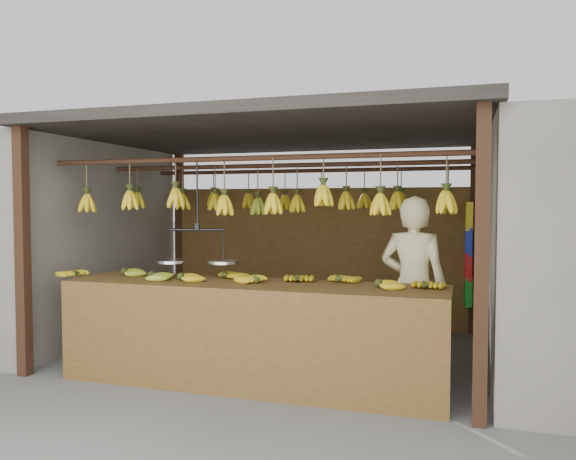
% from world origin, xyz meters
% --- Properties ---
extents(ground, '(80.00, 80.00, 0.00)m').
position_xyz_m(ground, '(0.00, 0.00, 0.00)').
color(ground, '#5B5B57').
extents(stall, '(4.30, 3.30, 2.40)m').
position_xyz_m(stall, '(0.00, 0.33, 1.97)').
color(stall, black).
rests_on(stall, ground).
extents(neighbor_left, '(3.00, 3.00, 2.30)m').
position_xyz_m(neighbor_left, '(-3.60, 0.00, 1.15)').
color(neighbor_left, slate).
rests_on(neighbor_left, ground).
extents(counter, '(3.56, 0.77, 0.96)m').
position_xyz_m(counter, '(0.10, -1.22, 0.71)').
color(counter, brown).
rests_on(counter, ground).
extents(hanging_bananas, '(3.62, 2.22, 0.38)m').
position_xyz_m(hanging_bananas, '(0.00, -0.00, 1.62)').
color(hanging_bananas, gold).
rests_on(hanging_bananas, ground).
extents(balance_scale, '(0.76, 0.38, 0.96)m').
position_xyz_m(balance_scale, '(-0.47, -1.00, 1.11)').
color(balance_scale, black).
rests_on(balance_scale, ground).
extents(vendor, '(0.66, 0.48, 1.66)m').
position_xyz_m(vendor, '(1.44, -0.48, 0.83)').
color(vendor, beige).
rests_on(vendor, ground).
extents(bag_bundles, '(0.08, 0.26, 1.25)m').
position_xyz_m(bag_bundles, '(1.94, 1.35, 0.99)').
color(bag_bundles, yellow).
rests_on(bag_bundles, ground).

